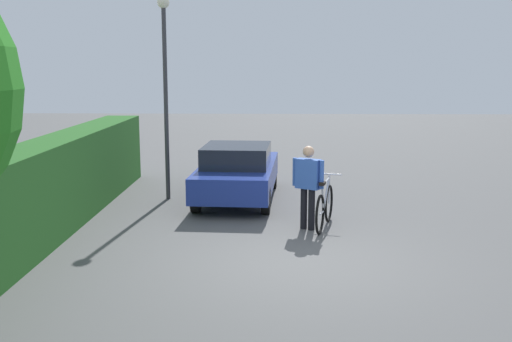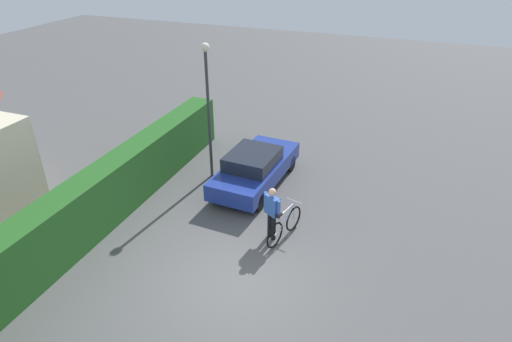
# 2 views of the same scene
# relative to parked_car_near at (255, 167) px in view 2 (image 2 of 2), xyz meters

# --- Properties ---
(ground_plane) EXTENTS (60.00, 60.00, 0.00)m
(ground_plane) POSITION_rel_parked_car_near_xyz_m (-4.58, -1.26, -0.68)
(ground_plane) COLOR #505050
(hedge_row) EXTENTS (14.94, 0.90, 1.75)m
(hedge_row) POSITION_rel_parked_car_near_xyz_m (-4.58, 3.40, 0.20)
(hedge_row) COLOR #235920
(hedge_row) RESTS_ON ground
(parked_car_near) EXTENTS (4.22, 1.92, 1.33)m
(parked_car_near) POSITION_rel_parked_car_near_xyz_m (0.00, 0.00, 0.00)
(parked_car_near) COLOR navy
(parked_car_near) RESTS_ON ground
(bicycle) EXTENTS (1.70, 0.62, 1.00)m
(bicycle) POSITION_rel_parked_car_near_xyz_m (-2.47, -1.85, -0.26)
(bicycle) COLOR black
(bicycle) RESTS_ON ground
(person_rider) EXTENTS (0.42, 0.58, 1.64)m
(person_rider) POSITION_rel_parked_car_near_xyz_m (-2.60, -1.51, 0.28)
(person_rider) COLOR black
(person_rider) RESTS_ON ground
(street_lamp) EXTENTS (0.28, 0.28, 4.70)m
(street_lamp) POSITION_rel_parked_car_near_xyz_m (0.05, 1.67, 2.32)
(street_lamp) COLOR #38383D
(street_lamp) RESTS_ON ground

